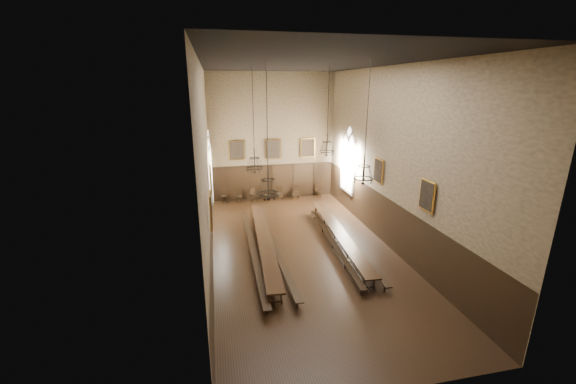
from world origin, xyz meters
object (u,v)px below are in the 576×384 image
object	(u,v)px
chair_1	(239,198)
chandelier_back_right	(327,146)
chandelier_back_left	(255,162)
table_left	(264,245)
bench_right_inner	(333,244)
bench_left_outer	(253,250)
table_right	(338,238)
chandelier_front_left	(268,185)
chandelier_front_right	(364,171)
bench_right_outer	(349,240)
chair_7	(318,193)
chair_5	(296,194)
chair_4	(280,195)
chair_0	(225,198)
bench_left_inner	(273,246)
chair_2	(254,197)
chair_3	(267,196)

from	to	relation	value
chair_1	chandelier_back_right	world-z (taller)	chandelier_back_right
chandelier_back_left	table_left	bearing A→B (deg)	-86.00
table_left	bench_right_inner	distance (m)	3.50
bench_left_outer	table_right	bearing A→B (deg)	4.40
chair_1	chandelier_front_left	bearing A→B (deg)	-68.17
bench_left_outer	chandelier_front_right	distance (m)	6.67
chair_1	table_left	bearing A→B (deg)	-66.64
bench_right_outer	chair_7	size ratio (longest dim) A/B	10.95
chair_5	chandelier_front_left	size ratio (longest dim) A/B	0.19
bench_right_inner	chair_4	size ratio (longest dim) A/B	9.29
chair_7	chandelier_front_right	xyz separation A→B (m)	(-1.35, -10.90, 4.32)
chair_1	chair_5	world-z (taller)	chair_5
chair_4	chair_7	xyz separation A→B (m)	(3.00, 0.11, -0.03)
bench_right_inner	chandelier_back_right	world-z (taller)	chandelier_back_right
bench_left_outer	chair_0	bearing A→B (deg)	96.75
bench_right_outer	chandelier_front_left	bearing A→B (deg)	-154.71
chair_7	chandelier_back_left	size ratio (longest dim) A/B	0.17
chair_1	bench_left_inner	bearing A→B (deg)	-63.82
bench_right_inner	chandelier_front_left	world-z (taller)	chandelier_front_left
bench_right_inner	chair_2	distance (m)	9.17
table_left	chandelier_back_right	size ratio (longest dim) A/B	2.23
chair_5	chair_2	bearing A→B (deg)	-161.13
bench_right_outer	chair_5	xyz separation A→B (m)	(-0.93, 8.45, 0.04)
bench_right_inner	chair_0	xyz separation A→B (m)	(-5.16, 8.75, 0.03)
chair_2	bench_left_outer	bearing A→B (deg)	-115.95
bench_left_outer	chair_0	size ratio (longest dim) A/B	10.90
chair_1	chair_7	xyz separation A→B (m)	(5.99, 0.07, 0.00)
bench_left_inner	chair_2	bearing A→B (deg)	90.14
bench_left_outer	chandelier_front_right	size ratio (longest dim) A/B	2.14
chair_5	chandelier_front_right	world-z (taller)	chandelier_front_right
table_left	chair_4	bearing A→B (deg)	74.35
chandelier_back_right	chandelier_front_left	bearing A→B (deg)	-131.29
chair_7	chandelier_back_left	distance (m)	9.22
bench_left_outer	chair_2	world-z (taller)	chair_2
bench_right_inner	chair_1	world-z (taller)	chair_1
chair_3	chair_5	bearing A→B (deg)	-3.28
bench_right_outer	chandelier_back_right	world-z (taller)	chandelier_back_right
table_right	chandelier_front_right	world-z (taller)	chandelier_front_right
table_left	chair_7	bearing A→B (deg)	57.64
chandelier_front_left	chandelier_front_right	size ratio (longest dim) A/B	1.10
bench_right_outer	chair_3	world-z (taller)	chair_3
bench_left_inner	chair_4	bearing A→B (deg)	77.19
chair_1	chair_7	size ratio (longest dim) A/B	0.99
bench_left_outer	chair_1	world-z (taller)	chair_1
bench_right_outer	chandelier_front_left	size ratio (longest dim) A/B	1.81
chair_1	chandelier_front_right	size ratio (longest dim) A/B	0.18
bench_left_inner	chair_7	bearing A→B (deg)	59.93
table_left	bench_right_outer	size ratio (longest dim) A/B	1.04
chair_3	chandelier_front_right	distance (m)	11.99
chair_3	chandelier_back_right	world-z (taller)	chandelier_back_right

